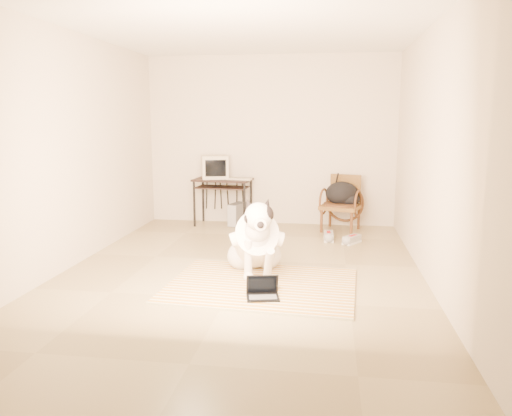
% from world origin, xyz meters
% --- Properties ---
extents(floor, '(4.50, 4.50, 0.00)m').
position_xyz_m(floor, '(0.00, 0.00, 0.00)').
color(floor, '#97865C').
rests_on(floor, ground).
extents(ceiling, '(4.50, 4.50, 0.00)m').
position_xyz_m(ceiling, '(0.00, 0.00, 2.70)').
color(ceiling, white).
rests_on(ceiling, wall_back).
extents(wall_back, '(4.50, 0.00, 4.50)m').
position_xyz_m(wall_back, '(0.00, 2.25, 1.35)').
color(wall_back, beige).
rests_on(wall_back, floor).
extents(wall_front, '(4.50, 0.00, 4.50)m').
position_xyz_m(wall_front, '(0.00, -2.25, 1.35)').
color(wall_front, beige).
rests_on(wall_front, floor).
extents(wall_left, '(0.00, 4.50, 4.50)m').
position_xyz_m(wall_left, '(-2.00, 0.00, 1.35)').
color(wall_left, beige).
rests_on(wall_left, floor).
extents(wall_right, '(0.00, 4.50, 4.50)m').
position_xyz_m(wall_right, '(2.00, 0.00, 1.35)').
color(wall_right, beige).
rests_on(wall_right, floor).
extents(rug, '(1.99, 1.57, 0.02)m').
position_xyz_m(rug, '(0.28, -0.92, 0.01)').
color(rug, '#C07516').
rests_on(rug, floor).
extents(dog, '(0.66, 1.22, 0.93)m').
position_xyz_m(dog, '(0.17, -0.53, 0.37)').
color(dog, silver).
rests_on(dog, rug).
extents(laptop, '(0.35, 0.28, 0.21)m').
position_xyz_m(laptop, '(0.35, -1.30, 0.08)').
color(laptop, black).
rests_on(laptop, rug).
extents(computer_desk, '(0.95, 0.58, 0.75)m').
position_xyz_m(computer_desk, '(-0.73, 1.95, 0.65)').
color(computer_desk, black).
rests_on(computer_desk, floor).
extents(crt_monitor, '(0.50, 0.49, 0.37)m').
position_xyz_m(crt_monitor, '(-0.87, 2.01, 0.94)').
color(crt_monitor, '#BCB093').
rests_on(crt_monitor, computer_desk).
extents(desk_keyboard, '(0.40, 0.20, 0.03)m').
position_xyz_m(desk_keyboard, '(-0.44, 1.88, 0.77)').
color(desk_keyboard, '#BCB093').
rests_on(desk_keyboard, computer_desk).
extents(pc_tower, '(0.27, 0.41, 0.36)m').
position_xyz_m(pc_tower, '(-0.50, 1.99, 0.18)').
color(pc_tower, '#535356').
rests_on(pc_tower, floor).
extents(rattan_chair, '(0.69, 0.67, 0.84)m').
position_xyz_m(rattan_chair, '(1.16, 1.87, 0.43)').
color(rattan_chair, brown).
rests_on(rattan_chair, floor).
extents(backpack, '(0.52, 0.41, 0.37)m').
position_xyz_m(backpack, '(1.18, 1.87, 0.56)').
color(backpack, black).
rests_on(backpack, rattan_chair).
extents(sneaker_left, '(0.15, 0.33, 0.12)m').
position_xyz_m(sneaker_left, '(0.97, 1.18, 0.05)').
color(sneaker_left, silver).
rests_on(sneaker_left, floor).
extents(sneaker_right, '(0.28, 0.33, 0.11)m').
position_xyz_m(sneaker_right, '(1.29, 1.04, 0.05)').
color(sneaker_right, silver).
rests_on(sneaker_right, floor).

